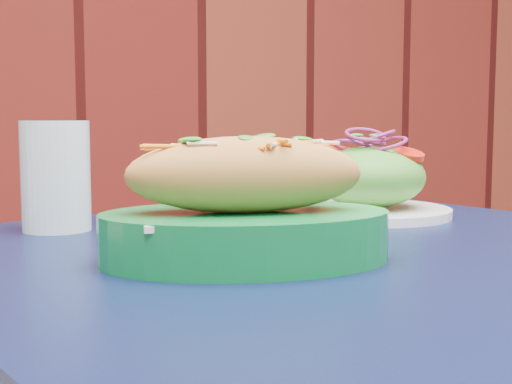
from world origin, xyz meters
name	(u,v)px	position (x,y,z in m)	size (l,w,h in m)	color
cafe_table	(342,330)	(0.43, 1.34, 0.66)	(0.99, 0.99, 0.75)	black
banh_mi_basket	(246,211)	(0.31, 1.32, 0.80)	(0.30, 0.23, 0.13)	#0B7030
salad_plate	(369,183)	(0.58, 1.54, 0.80)	(0.22, 0.22, 0.12)	white
water_glass	(56,176)	(0.17, 1.57, 0.82)	(0.08, 0.08, 0.13)	silver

